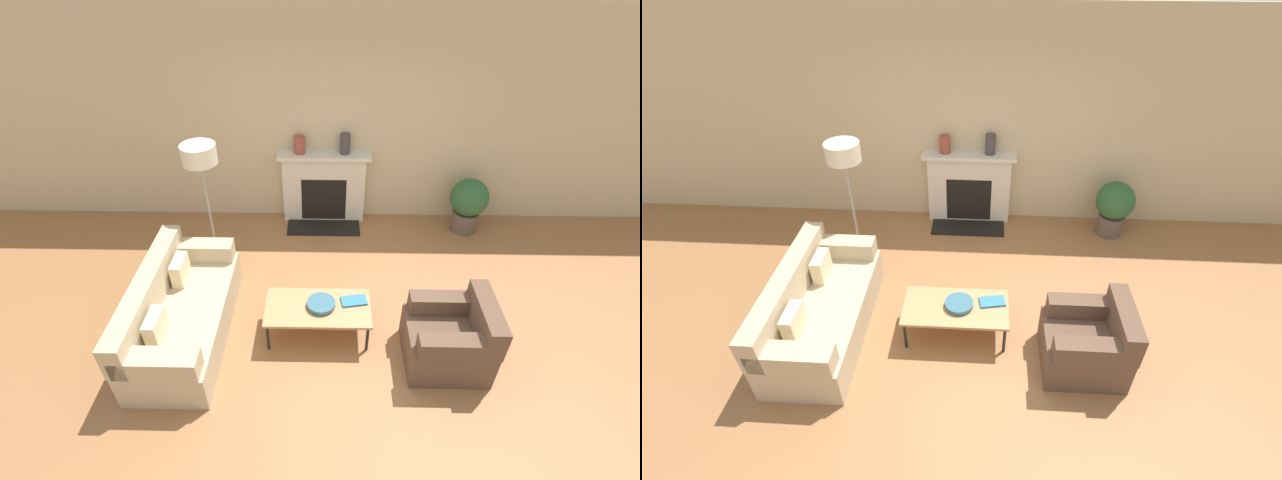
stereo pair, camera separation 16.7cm
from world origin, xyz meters
TOP-DOWN VIEW (x-y plane):
  - ground_plane at (0.00, 0.00)m, footprint 18.00×18.00m
  - wall_back at (0.00, 2.62)m, footprint 18.00×0.06m
  - fireplace at (-0.19, 2.47)m, footprint 1.29×0.59m
  - couch at (-1.67, 0.19)m, footprint 0.84×1.82m
  - armchair_near at (1.11, -0.09)m, footprint 0.80×0.73m
  - coffee_table at (-0.22, 0.24)m, footprint 1.10×0.56m
  - bowl at (-0.19, 0.25)m, footprint 0.30×0.30m
  - book at (0.16, 0.32)m, footprint 0.29×0.20m
  - floor_lamp at (-1.59, 1.49)m, footprint 0.40×0.40m
  - mantel_vase_left at (-0.52, 2.49)m, footprint 0.15×0.15m
  - mantel_vase_center_left at (0.09, 2.49)m, footprint 0.14×0.14m
  - potted_plant at (1.83, 2.22)m, footprint 0.52×0.52m

SIDE VIEW (x-z plane):
  - ground_plane at x=0.00m, z-range 0.00..0.00m
  - armchair_near at x=1.11m, z-range -0.08..0.69m
  - couch at x=-1.67m, z-range -0.09..0.71m
  - coffee_table at x=-0.22m, z-range 0.16..0.55m
  - book at x=0.16m, z-range 0.39..0.41m
  - bowl at x=-0.19m, z-range 0.39..0.45m
  - potted_plant at x=1.83m, z-range 0.06..0.85m
  - fireplace at x=-0.19m, z-range -0.01..1.05m
  - mantel_vase_left at x=-0.52m, z-range 1.06..1.30m
  - mantel_vase_center_left at x=0.09m, z-range 1.06..1.34m
  - floor_lamp at x=-1.59m, z-range 0.56..2.19m
  - wall_back at x=0.00m, z-range 0.00..2.90m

